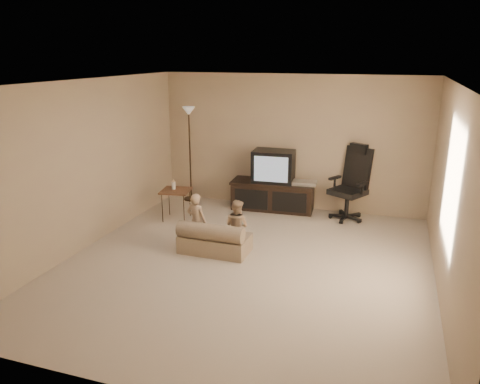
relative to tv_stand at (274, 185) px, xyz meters
The scene contains 9 objects.
floor 2.55m from the tv_stand, 84.17° to the right, with size 5.50×5.50×0.00m, color #B7A791.
room_shell 2.72m from the tv_stand, 84.17° to the right, with size 5.50×5.50×5.50m.
tv_stand is the anchor object (origin of this frame).
office_chair 1.42m from the tv_stand, ahead, with size 0.83×0.84×1.34m.
side_table 1.85m from the tv_stand, 144.12° to the right, with size 0.56×0.56×0.73m.
floor_lamp 1.94m from the tv_stand, behind, with size 0.29×0.29×1.87m.
child_sofa 2.29m from the tv_stand, 98.14° to the right, with size 1.02×0.58×0.50m.
toddler_left 2.27m from the tv_stand, 105.93° to the right, with size 0.32×0.23×0.87m, color tan.
toddler_right 2.09m from the tv_stand, 90.51° to the right, with size 0.39×0.21×0.80m, color tan.
Camera 1 is at (1.82, -5.72, 2.85)m, focal length 35.00 mm.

